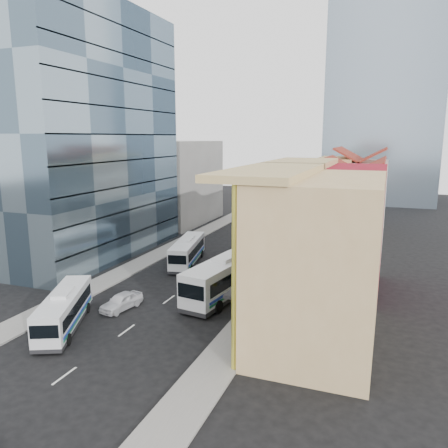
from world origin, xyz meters
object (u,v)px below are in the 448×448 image
at_px(bus_left_near, 64,309).
at_px(bus_right, 227,275).
at_px(sedan_left, 121,301).
at_px(office_tower, 84,134).
at_px(bus_left_far, 187,251).
at_px(shophouse_tan, 321,260).

xyz_separation_m(bus_left_near, bus_right, (9.46, 11.04, 0.45)).
bearing_deg(sedan_left, office_tower, 145.25).
xyz_separation_m(bus_left_far, sedan_left, (0.57, -14.60, -0.87)).
height_order(bus_left_near, bus_left_far, bus_left_far).
bearing_deg(bus_right, office_tower, 167.68).
height_order(shophouse_tan, bus_right, shophouse_tan).
height_order(shophouse_tan, sedan_left, shophouse_tan).
bearing_deg(bus_left_far, sedan_left, -100.21).
bearing_deg(sedan_left, bus_left_far, 102.99).
relative_size(bus_left_near, bus_left_far, 0.96).
distance_m(shophouse_tan, sedan_left, 17.60).
xyz_separation_m(bus_left_near, bus_left_far, (1.48, 19.31, 0.06)).
height_order(shophouse_tan, bus_left_far, shophouse_tan).
bearing_deg(office_tower, shophouse_tan, -24.30).
relative_size(bus_left_far, sedan_left, 2.34).
xyz_separation_m(shophouse_tan, bus_left_near, (-18.83, -5.18, -4.48)).
relative_size(shophouse_tan, bus_left_near, 1.48).
bearing_deg(sedan_left, shophouse_tan, 12.38).
bearing_deg(bus_right, sedan_left, -131.15).
height_order(bus_left_far, bus_right, bus_right).
relative_size(bus_right, sedan_left, 2.92).
xyz_separation_m(shophouse_tan, bus_right, (-9.38, 5.86, -4.03)).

